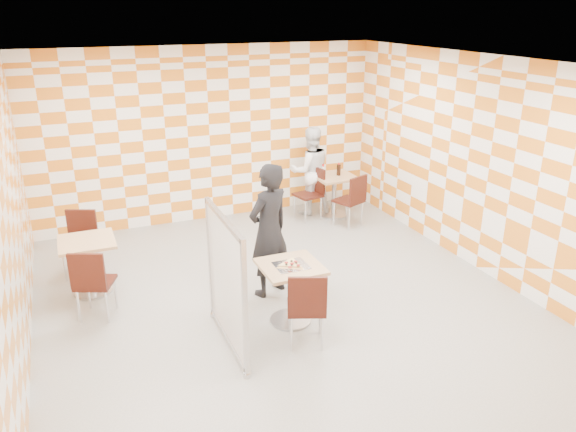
# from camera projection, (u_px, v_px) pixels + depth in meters

# --- Properties ---
(room_shell) EXTENTS (7.00, 7.00, 7.00)m
(room_shell) POSITION_uv_depth(u_px,v_px,m) (270.00, 182.00, 7.08)
(room_shell) COLOR #979792
(room_shell) RESTS_ON ground
(main_table) EXTENTS (0.70, 0.70, 0.75)m
(main_table) POSITION_uv_depth(u_px,v_px,m) (291.00, 283.00, 6.64)
(main_table) COLOR tan
(main_table) RESTS_ON ground
(second_table) EXTENTS (0.70, 0.70, 0.75)m
(second_table) POSITION_uv_depth(u_px,v_px,m) (334.00, 189.00, 10.07)
(second_table) COLOR tan
(second_table) RESTS_ON ground
(empty_table) EXTENTS (0.70, 0.70, 0.75)m
(empty_table) POSITION_uv_depth(u_px,v_px,m) (89.00, 257.00, 7.33)
(empty_table) COLOR tan
(empty_table) RESTS_ON ground
(chair_main_front) EXTENTS (0.55, 0.55, 0.92)m
(chair_main_front) POSITION_uv_depth(u_px,v_px,m) (307.00, 304.00, 6.11)
(chair_main_front) COLOR #35110A
(chair_main_front) RESTS_ON ground
(chair_second_front) EXTENTS (0.55, 0.55, 0.92)m
(chair_second_front) POSITION_uv_depth(u_px,v_px,m) (353.00, 197.00, 9.52)
(chair_second_front) COLOR #35110A
(chair_second_front) RESTS_ON ground
(chair_second_side) EXTENTS (0.50, 0.50, 0.92)m
(chair_second_side) POSITION_uv_depth(u_px,v_px,m) (312.00, 189.00, 9.93)
(chair_second_side) COLOR #35110A
(chair_second_side) RESTS_ON ground
(chair_empty_near) EXTENTS (0.56, 0.56, 0.92)m
(chair_empty_near) POSITION_uv_depth(u_px,v_px,m) (92.00, 279.00, 6.66)
(chair_empty_near) COLOR #35110A
(chair_empty_near) RESTS_ON ground
(chair_empty_far) EXTENTS (0.55, 0.56, 0.92)m
(chair_empty_far) POSITION_uv_depth(u_px,v_px,m) (81.00, 238.00, 7.85)
(chair_empty_far) COLOR #35110A
(chair_empty_far) RESTS_ON ground
(partition) EXTENTS (0.08, 1.38, 1.55)m
(partition) POSITION_uv_depth(u_px,v_px,m) (226.00, 282.00, 6.07)
(partition) COLOR white
(partition) RESTS_ON ground
(man_dark) EXTENTS (0.76, 0.65, 1.77)m
(man_dark) POSITION_uv_depth(u_px,v_px,m) (269.00, 231.00, 7.19)
(man_dark) COLOR black
(man_dark) RESTS_ON ground
(man_white) EXTENTS (0.83, 0.68, 1.60)m
(man_white) POSITION_uv_depth(u_px,v_px,m) (310.00, 171.00, 10.11)
(man_white) COLOR white
(man_white) RESTS_ON ground
(pizza_on_foil) EXTENTS (0.40, 0.40, 0.04)m
(pizza_on_foil) POSITION_uv_depth(u_px,v_px,m) (291.00, 264.00, 6.54)
(pizza_on_foil) COLOR silver
(pizza_on_foil) RESTS_ON main_table
(sport_bottle) EXTENTS (0.06, 0.06, 0.20)m
(sport_bottle) POSITION_uv_depth(u_px,v_px,m) (323.00, 170.00, 9.99)
(sport_bottle) COLOR white
(sport_bottle) RESTS_ON second_table
(soda_bottle) EXTENTS (0.07, 0.07, 0.23)m
(soda_bottle) POSITION_uv_depth(u_px,v_px,m) (339.00, 170.00, 9.98)
(soda_bottle) COLOR black
(soda_bottle) RESTS_ON second_table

